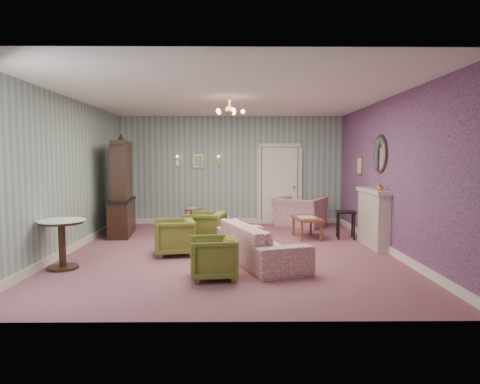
{
  "coord_description": "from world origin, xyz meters",
  "views": [
    {
      "loc": [
        0.12,
        -7.92,
        1.75
      ],
      "look_at": [
        0.2,
        0.4,
        1.1
      ],
      "focal_mm": 31.6,
      "sensor_mm": 36.0,
      "label": 1
    }
  ],
  "objects_px": {
    "side_table_black": "(346,225)",
    "olive_chair_b": "(174,235)",
    "wingback_chair": "(300,207)",
    "fireplace": "(373,218)",
    "dresser": "(121,186)",
    "coffee_table": "(307,228)",
    "pedestal_table": "(62,244)",
    "olive_chair_c": "(205,227)",
    "olive_chair_a": "(213,256)",
    "sofa_chintz": "(260,236)"
  },
  "relations": [
    {
      "from": "side_table_black",
      "to": "olive_chair_b",
      "type": "bearing_deg",
      "value": -156.7
    },
    {
      "from": "wingback_chair",
      "to": "fireplace",
      "type": "height_order",
      "value": "fireplace"
    },
    {
      "from": "dresser",
      "to": "fireplace",
      "type": "relative_size",
      "value": 1.63
    },
    {
      "from": "coffee_table",
      "to": "pedestal_table",
      "type": "height_order",
      "value": "pedestal_table"
    },
    {
      "from": "wingback_chair",
      "to": "coffee_table",
      "type": "height_order",
      "value": "wingback_chair"
    },
    {
      "from": "dresser",
      "to": "side_table_black",
      "type": "height_order",
      "value": "dresser"
    },
    {
      "from": "olive_chair_b",
      "to": "wingback_chair",
      "type": "relative_size",
      "value": 0.61
    },
    {
      "from": "dresser",
      "to": "fireplace",
      "type": "xyz_separation_m",
      "value": [
        5.37,
        -1.34,
        -0.56
      ]
    },
    {
      "from": "olive_chair_b",
      "to": "fireplace",
      "type": "relative_size",
      "value": 0.52
    },
    {
      "from": "wingback_chair",
      "to": "olive_chair_b",
      "type": "bearing_deg",
      "value": 80.81
    },
    {
      "from": "olive_chair_b",
      "to": "wingback_chair",
      "type": "distance_m",
      "value": 4.2
    },
    {
      "from": "pedestal_table",
      "to": "coffee_table",
      "type": "bearing_deg",
      "value": 30.79
    },
    {
      "from": "olive_chair_c",
      "to": "coffee_table",
      "type": "xyz_separation_m",
      "value": [
        2.19,
        0.79,
        -0.15
      ]
    },
    {
      "from": "olive_chair_c",
      "to": "fireplace",
      "type": "bearing_deg",
      "value": 98.6
    },
    {
      "from": "olive_chair_b",
      "to": "wingback_chair",
      "type": "height_order",
      "value": "wingback_chair"
    },
    {
      "from": "side_table_black",
      "to": "pedestal_table",
      "type": "height_order",
      "value": "pedestal_table"
    },
    {
      "from": "wingback_chair",
      "to": "fireplace",
      "type": "relative_size",
      "value": 0.84
    },
    {
      "from": "olive_chair_b",
      "to": "olive_chair_c",
      "type": "relative_size",
      "value": 0.94
    },
    {
      "from": "coffee_table",
      "to": "side_table_black",
      "type": "bearing_deg",
      "value": -6.08
    },
    {
      "from": "coffee_table",
      "to": "pedestal_table",
      "type": "distance_m",
      "value": 5.05
    },
    {
      "from": "olive_chair_b",
      "to": "olive_chair_c",
      "type": "bearing_deg",
      "value": 137.14
    },
    {
      "from": "olive_chair_a",
      "to": "wingback_chair",
      "type": "xyz_separation_m",
      "value": [
        1.98,
        4.7,
        0.18
      ]
    },
    {
      "from": "olive_chair_b",
      "to": "fireplace",
      "type": "height_order",
      "value": "fireplace"
    },
    {
      "from": "sofa_chintz",
      "to": "fireplace",
      "type": "relative_size",
      "value": 1.61
    },
    {
      "from": "olive_chair_a",
      "to": "dresser",
      "type": "height_order",
      "value": "dresser"
    },
    {
      "from": "dresser",
      "to": "pedestal_table",
      "type": "distance_m",
      "value": 3.1
    },
    {
      "from": "dresser",
      "to": "side_table_black",
      "type": "xyz_separation_m",
      "value": [
        5.04,
        -0.51,
        -0.84
      ]
    },
    {
      "from": "olive_chair_a",
      "to": "fireplace",
      "type": "distance_m",
      "value": 3.82
    },
    {
      "from": "coffee_table",
      "to": "side_table_black",
      "type": "height_order",
      "value": "side_table_black"
    },
    {
      "from": "olive_chair_a",
      "to": "olive_chair_b",
      "type": "height_order",
      "value": "olive_chair_b"
    },
    {
      "from": "olive_chair_a",
      "to": "sofa_chintz",
      "type": "relative_size",
      "value": 0.3
    },
    {
      "from": "wingback_chair",
      "to": "coffee_table",
      "type": "relative_size",
      "value": 1.28
    },
    {
      "from": "olive_chair_a",
      "to": "wingback_chair",
      "type": "height_order",
      "value": "wingback_chair"
    },
    {
      "from": "dresser",
      "to": "fireplace",
      "type": "height_order",
      "value": "dresser"
    },
    {
      "from": "sofa_chintz",
      "to": "fireplace",
      "type": "distance_m",
      "value": 2.65
    },
    {
      "from": "olive_chair_b",
      "to": "dresser",
      "type": "bearing_deg",
      "value": -155.36
    },
    {
      "from": "olive_chair_a",
      "to": "side_table_black",
      "type": "xyz_separation_m",
      "value": [
        2.75,
        3.07,
        -0.03
      ]
    },
    {
      "from": "olive_chair_a",
      "to": "olive_chair_b",
      "type": "xyz_separation_m",
      "value": [
        -0.79,
        1.55,
        0.02
      ]
    },
    {
      "from": "olive_chair_b",
      "to": "sofa_chintz",
      "type": "distance_m",
      "value": 1.63
    },
    {
      "from": "dresser",
      "to": "fireplace",
      "type": "distance_m",
      "value": 5.56
    },
    {
      "from": "wingback_chair",
      "to": "pedestal_table",
      "type": "xyz_separation_m",
      "value": [
        -4.41,
        -4.12,
        -0.12
      ]
    },
    {
      "from": "wingback_chair",
      "to": "coffee_table",
      "type": "bearing_deg",
      "value": 119.25
    },
    {
      "from": "side_table_black",
      "to": "coffee_table",
      "type": "bearing_deg",
      "value": 173.92
    },
    {
      "from": "pedestal_table",
      "to": "olive_chair_c",
      "type": "bearing_deg",
      "value": 40.01
    },
    {
      "from": "sofa_chintz",
      "to": "wingback_chair",
      "type": "relative_size",
      "value": 1.9
    },
    {
      "from": "sofa_chintz",
      "to": "pedestal_table",
      "type": "distance_m",
      "value": 3.2
    },
    {
      "from": "olive_chair_b",
      "to": "sofa_chintz",
      "type": "relative_size",
      "value": 0.32
    },
    {
      "from": "sofa_chintz",
      "to": "coffee_table",
      "type": "height_order",
      "value": "sofa_chintz"
    },
    {
      "from": "sofa_chintz",
      "to": "dresser",
      "type": "xyz_separation_m",
      "value": [
        -3.03,
        2.58,
        0.7
      ]
    },
    {
      "from": "fireplace",
      "to": "olive_chair_b",
      "type": "bearing_deg",
      "value": -169.82
    }
  ]
}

